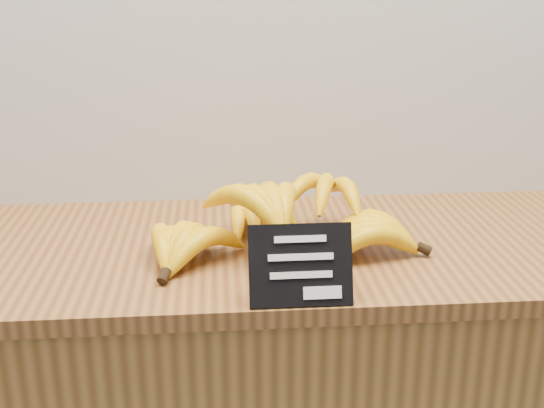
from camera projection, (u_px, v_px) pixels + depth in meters
The scene contains 3 objects.
counter_top at pixel (270, 249), 1.26m from camera, with size 1.45×0.54×0.03m, color brown.
chalkboard_sign at pixel (301, 265), 1.01m from camera, with size 0.16×0.01×0.12m, color black.
banana_pile at pixel (274, 220), 1.21m from camera, with size 0.54×0.33×0.13m.
Camera 1 is at (-0.14, 1.59, 1.41)m, focal length 45.00 mm.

